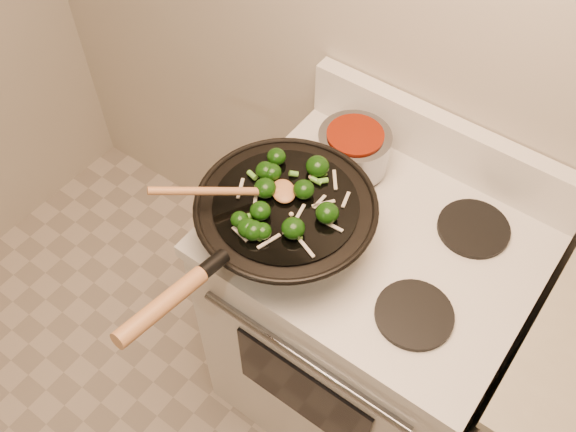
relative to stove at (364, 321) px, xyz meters
The scene contains 5 objects.
stove is the anchor object (origin of this frame).
wok 0.59m from the stove, 138.68° to the right, with size 0.43×0.71×0.22m.
stirfry 0.66m from the stove, 140.00° to the right, with size 0.28×0.29×0.05m.
wooden_spoon 0.70m from the stove, 142.66° to the right, with size 0.25×0.28×0.10m.
saucepan 0.57m from the stove, 141.21° to the left, with size 0.19×0.30×0.11m.
Camera 1 is at (0.17, 0.28, 2.21)m, focal length 40.00 mm.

